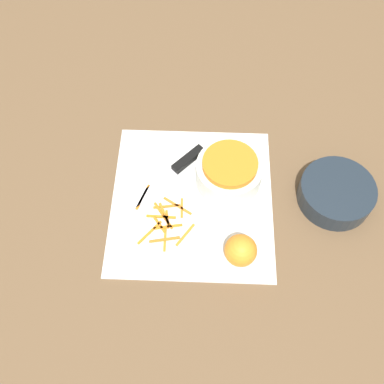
# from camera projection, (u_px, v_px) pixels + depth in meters

# --- Properties ---
(ground_plane) EXTENTS (4.00, 4.00, 0.00)m
(ground_plane) POSITION_uv_depth(u_px,v_px,m) (192.00, 200.00, 0.99)
(ground_plane) COLOR brown
(cutting_board) EXTENTS (0.37, 0.35, 0.01)m
(cutting_board) POSITION_uv_depth(u_px,v_px,m) (192.00, 200.00, 0.99)
(cutting_board) COLOR silver
(cutting_board) RESTS_ON ground_plane
(bowl_speckled) EXTENTS (0.15, 0.15, 0.07)m
(bowl_speckled) POSITION_uv_depth(u_px,v_px,m) (229.00, 172.00, 0.98)
(bowl_speckled) COLOR silver
(bowl_speckled) RESTS_ON cutting_board
(bowl_dark) EXTENTS (0.16, 0.16, 0.05)m
(bowl_dark) POSITION_uv_depth(u_px,v_px,m) (336.00, 193.00, 0.97)
(bowl_dark) COLOR #1E2833
(bowl_dark) RESTS_ON ground_plane
(knife) EXTENTS (0.17, 0.17, 0.02)m
(knife) POSITION_uv_depth(u_px,v_px,m) (180.00, 166.00, 1.02)
(knife) COLOR black
(knife) RESTS_ON cutting_board
(orange_left) EXTENTS (0.07, 0.07, 0.07)m
(orange_left) POSITION_uv_depth(u_px,v_px,m) (241.00, 250.00, 0.89)
(orange_left) COLOR orange
(orange_left) RESTS_ON cutting_board
(peel_pile) EXTENTS (0.16, 0.13, 0.01)m
(peel_pile) POSITION_uv_depth(u_px,v_px,m) (165.00, 220.00, 0.96)
(peel_pile) COLOR orange
(peel_pile) RESTS_ON cutting_board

